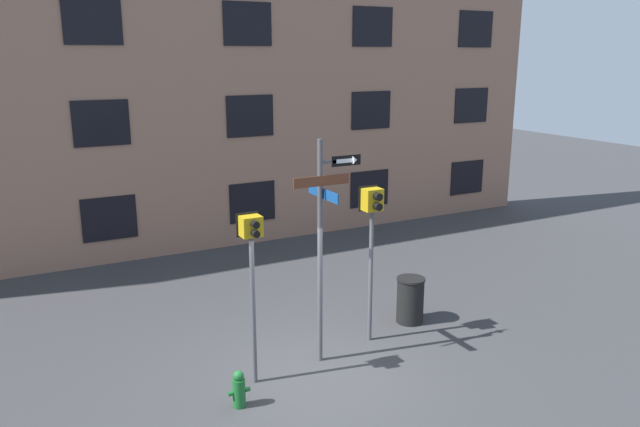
# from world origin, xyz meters

# --- Properties ---
(ground_plane) EXTENTS (60.00, 60.00, 0.00)m
(ground_plane) POSITION_xyz_m (0.00, 0.00, 0.00)
(ground_plane) COLOR #38383A
(building_facade) EXTENTS (24.00, 0.63, 12.38)m
(building_facade) POSITION_xyz_m (0.00, 8.13, 6.19)
(building_facade) COLOR #936B56
(building_facade) RESTS_ON ground_plane
(street_sign_pole) EXTENTS (1.31, 1.05, 4.03)m
(street_sign_pole) POSITION_xyz_m (0.41, 0.48, 2.40)
(street_sign_pole) COLOR #4C4C51
(street_sign_pole) RESTS_ON ground_plane
(pedestrian_signal_left) EXTENTS (0.39, 0.40, 2.94)m
(pedestrian_signal_left) POSITION_xyz_m (-0.99, 0.31, 2.27)
(pedestrian_signal_left) COLOR #4C4C51
(pedestrian_signal_left) RESTS_ON ground_plane
(pedestrian_signal_right) EXTENTS (0.41, 0.40, 3.04)m
(pedestrian_signal_right) POSITION_xyz_m (1.58, 0.77, 2.40)
(pedestrian_signal_right) COLOR #4C4C51
(pedestrian_signal_right) RESTS_ON ground_plane
(fire_hydrant) EXTENTS (0.36, 0.20, 0.61)m
(fire_hydrant) POSITION_xyz_m (-1.50, -0.28, 0.30)
(fire_hydrant) COLOR #196028
(fire_hydrant) RESTS_ON ground_plane
(trash_bin) EXTENTS (0.59, 0.59, 0.96)m
(trash_bin) POSITION_xyz_m (2.78, 1.10, 0.48)
(trash_bin) COLOR black
(trash_bin) RESTS_ON ground_plane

